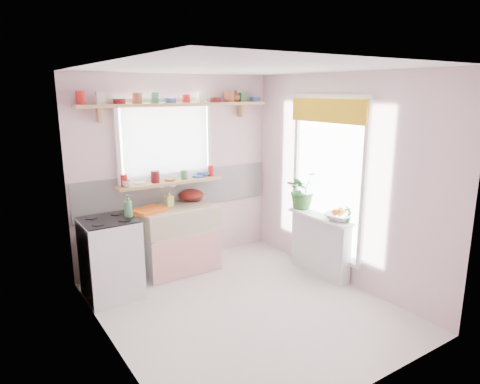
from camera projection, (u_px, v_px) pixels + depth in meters
room at (250, 166)px, 5.37m from camera, size 3.20×3.20×3.20m
sink_unit at (178, 238)px, 5.51m from camera, size 0.95×0.65×1.11m
cooker at (111, 258)px, 4.79m from camera, size 0.58×0.58×0.93m
radiator_ledge at (320, 244)px, 5.41m from camera, size 0.22×0.95×0.78m
windowsill at (170, 182)px, 5.49m from camera, size 1.40×0.22×0.04m
pine_shelf at (179, 104)px, 5.34m from camera, size 2.52×0.24×0.04m
shelf_crockery at (175, 98)px, 5.30m from camera, size 2.47×0.11×0.12m
sill_crockery at (169, 177)px, 5.47m from camera, size 1.35×0.11×0.12m
dish_tray at (149, 210)px, 5.21m from camera, size 0.46×0.40×0.04m
colander at (192, 195)px, 5.73m from camera, size 0.35×0.35×0.15m
jade_plant at (303, 190)px, 5.60m from camera, size 0.48×0.42×0.50m
fruit_bowl at (339, 217)px, 5.12m from camera, size 0.40×0.40×0.08m
herb_pot at (348, 215)px, 4.99m from camera, size 0.12×0.09×0.20m
soap_bottle_sink at (169, 198)px, 5.46m from camera, size 0.10×0.10×0.20m
sill_cup at (127, 184)px, 5.11m from camera, size 0.13×0.13×0.09m
sill_bowl at (203, 173)px, 5.81m from camera, size 0.25×0.25×0.06m
shelf_vase at (236, 96)px, 5.85m from camera, size 0.19×0.19×0.16m
cooker_bottle at (128, 206)px, 4.73m from camera, size 0.13×0.13×0.25m
fruit at (339, 212)px, 5.11m from camera, size 0.20×0.14×0.10m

